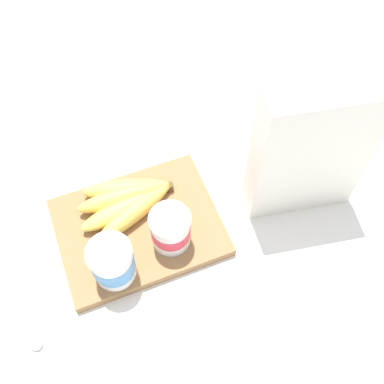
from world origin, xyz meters
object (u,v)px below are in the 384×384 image
banana_bunch (128,201)px  yogurt_cup_back (112,263)px  cutting_board (139,227)px  yogurt_cup_front (171,229)px  cereal_box (311,152)px  spoon (25,328)px

banana_bunch → yogurt_cup_back: bearing=62.6°
cutting_board → yogurt_cup_front: (-0.05, 0.05, 0.05)m
cereal_box → yogurt_cup_front: (0.25, 0.01, -0.08)m
yogurt_cup_front → spoon: bearing=11.1°
yogurt_cup_front → spoon: (0.27, 0.05, -0.06)m
cutting_board → yogurt_cup_front: size_ratio=3.58×
yogurt_cup_front → banana_bunch: (0.05, -0.09, -0.02)m
cereal_box → yogurt_cup_back: cereal_box is taller
cutting_board → yogurt_cup_back: size_ratio=3.38×
cutting_board → cereal_box: 0.33m
banana_bunch → spoon: 0.27m
cereal_box → yogurt_cup_back: 0.37m
cereal_box → yogurt_cup_back: (0.36, 0.03, -0.08)m
yogurt_cup_back → banana_bunch: 0.13m
spoon → cutting_board: bearing=-155.6°
yogurt_cup_front → cutting_board: bearing=-47.4°
cutting_board → spoon: bearing=24.4°
yogurt_cup_back → spoon: bearing=10.7°
cutting_board → spoon: (0.23, 0.10, -0.01)m
banana_bunch → spoon: bearing=33.1°
cutting_board → yogurt_cup_back: bearing=49.0°
spoon → yogurt_cup_back: bearing=-169.3°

